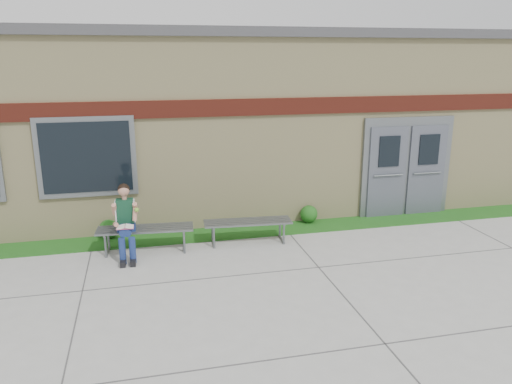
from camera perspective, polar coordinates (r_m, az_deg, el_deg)
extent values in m
plane|color=#9E9E99|center=(8.31, 1.80, -10.62)|extent=(80.00, 80.00, 0.00)
cube|color=#215316|center=(10.64, -1.83, -4.59)|extent=(16.00, 0.80, 0.02)
cube|color=beige|center=(13.45, -4.82, 8.31)|extent=(16.00, 6.00, 4.00)
cube|color=#3F3F42|center=(13.36, -5.03, 17.29)|extent=(16.20, 6.20, 0.20)
cube|color=maroon|center=(10.41, -2.37, 9.63)|extent=(16.00, 0.06, 0.35)
cube|color=slate|center=(10.40, -18.79, 3.80)|extent=(1.90, 0.08, 1.60)
cube|color=black|center=(10.36, -18.81, 3.76)|extent=(1.70, 0.04, 1.40)
cube|color=slate|center=(12.04, 16.77, 2.78)|extent=(2.20, 0.08, 2.30)
cube|color=#4F535E|center=(11.78, 14.74, 2.16)|extent=(0.92, 0.06, 2.10)
cube|color=#4F535E|center=(12.28, 18.88, 2.36)|extent=(0.92, 0.06, 2.10)
cube|color=slate|center=(9.74, -12.54, -4.11)|extent=(1.84, 0.65, 0.04)
cube|color=slate|center=(9.85, -16.69, -5.71)|extent=(0.08, 0.50, 0.41)
cube|color=slate|center=(9.85, -8.24, -5.19)|extent=(0.08, 0.50, 0.41)
cube|color=slate|center=(9.95, -0.94, -3.42)|extent=(1.77, 0.61, 0.03)
cube|color=slate|center=(9.91, -4.88, -5.00)|extent=(0.08, 0.48, 0.40)
cube|color=slate|center=(10.19, 2.90, -4.39)|extent=(0.08, 0.48, 0.40)
cube|color=navy|center=(9.67, -14.60, -3.79)|extent=(0.34, 0.24, 0.16)
cube|color=#0F382D|center=(9.56, -14.73, -2.10)|extent=(0.32, 0.20, 0.45)
sphere|color=tan|center=(9.44, -14.89, 0.15)|extent=(0.21, 0.21, 0.21)
sphere|color=black|center=(9.45, -14.89, 0.30)|extent=(0.22, 0.22, 0.22)
cylinder|color=navy|center=(9.43, -15.21, -4.21)|extent=(0.16, 0.42, 0.15)
cylinder|color=navy|center=(9.42, -14.13, -4.15)|extent=(0.16, 0.42, 0.15)
cylinder|color=navy|center=(9.32, -15.02, -6.55)|extent=(0.12, 0.12, 0.49)
cylinder|color=navy|center=(9.31, -13.93, -6.50)|extent=(0.12, 0.12, 0.49)
cube|color=black|center=(9.33, -14.96, -7.82)|extent=(0.10, 0.26, 0.10)
cube|color=black|center=(9.32, -13.86, -7.77)|extent=(0.10, 0.26, 0.10)
cylinder|color=tan|center=(9.50, -15.89, -1.93)|extent=(0.09, 0.22, 0.26)
cylinder|color=tan|center=(9.47, -13.64, -1.81)|extent=(0.09, 0.22, 0.26)
cube|color=white|center=(9.28, -14.74, -3.85)|extent=(0.31, 0.22, 0.01)
cube|color=#C44978|center=(9.28, -14.73, -3.92)|extent=(0.31, 0.23, 0.01)
sphere|color=#77B931|center=(9.34, -13.48, -1.99)|extent=(0.08, 0.08, 0.08)
sphere|color=#215316|center=(10.65, -16.50, -4.07)|extent=(0.38, 0.38, 0.38)
sphere|color=#215316|center=(11.21, 6.06, -2.51)|extent=(0.39, 0.39, 0.39)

